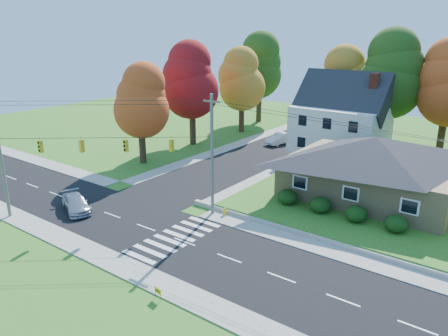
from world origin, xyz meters
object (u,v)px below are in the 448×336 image
object	(u,v)px
ranch_house	(373,166)
fire_hydrant	(225,212)
white_car	(280,138)
silver_sedan	(76,203)

from	to	relation	value
ranch_house	fire_hydrant	size ratio (longest dim) A/B	20.34
ranch_house	white_car	world-z (taller)	ranch_house
silver_sedan	fire_hydrant	bearing A→B (deg)	-34.95
ranch_house	silver_sedan	bearing A→B (deg)	-138.17
ranch_house	white_car	xyz separation A→B (m)	(-16.61, 12.94, -2.50)
ranch_house	white_car	bearing A→B (deg)	142.07
ranch_house	fire_hydrant	bearing A→B (deg)	-128.85
ranch_house	silver_sedan	world-z (taller)	ranch_house
silver_sedan	ranch_house	bearing A→B (deg)	-25.00
silver_sedan	fire_hydrant	size ratio (longest dim) A/B	6.20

